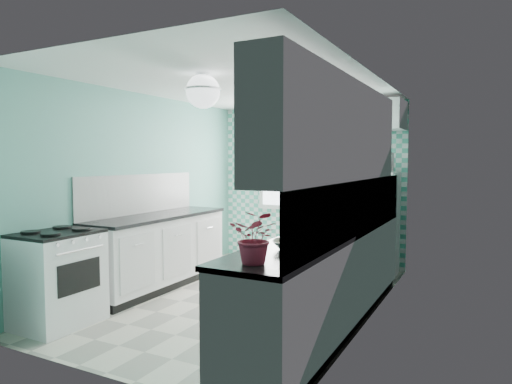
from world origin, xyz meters
The scene contains 26 objects.
floor centered at (0.00, 0.00, -0.01)m, with size 3.00×4.40×0.02m, color silver.
ceiling centered at (0.00, 0.00, 2.51)m, with size 3.00×4.40×0.02m, color white.
wall_back centered at (0.00, 2.21, 1.25)m, with size 3.00×0.02×2.50m, color #63AB9B.
wall_front centered at (0.00, -2.21, 1.25)m, with size 3.00×0.02×2.50m, color #63AB9B.
wall_left centered at (-1.51, 0.00, 1.25)m, with size 0.02×4.40×2.50m, color #63AB9B.
wall_right centered at (1.51, 0.00, 1.25)m, with size 0.02×4.40×2.50m, color #63AB9B.
accent_wall centered at (0.00, 2.19, 1.25)m, with size 3.00×0.01×2.50m, color #50B99F.
window centered at (-0.35, 2.16, 1.55)m, with size 1.04×0.05×1.44m.
backsplash_right centered at (1.49, -0.40, 1.20)m, with size 0.02×3.60×0.51m, color white.
backsplash_left centered at (-1.49, -0.07, 1.20)m, with size 0.02×2.15×0.51m, color white.
upper_cabinets_right centered at (1.33, -0.60, 1.90)m, with size 0.33×3.20×0.90m, color white.
upper_cabinet_fridge centered at (1.30, 1.83, 2.25)m, with size 0.40×0.74×0.40m, color white.
ceiling_light centered at (0.00, -0.80, 2.32)m, with size 0.34×0.34×0.35m.
base_cabinets_right centered at (1.20, -0.40, 0.45)m, with size 0.60×3.60×0.90m, color white.
countertop_right centered at (1.19, -0.40, 0.92)m, with size 0.63×3.60×0.04m, color black.
base_cabinets_left centered at (-1.20, -0.07, 0.45)m, with size 0.60×2.15×0.90m, color white.
countertop_left centered at (-1.19, -0.07, 0.92)m, with size 0.63×2.15×0.04m, color black.
fridge centered at (1.11, 1.78, 0.74)m, with size 0.64×0.64×1.47m.
stove centered at (-1.20, -1.60, 0.48)m, with size 0.61×0.76×0.92m.
sink centered at (1.20, 0.50, 0.93)m, with size 0.56×0.47×0.53m.
rug centered at (-0.08, 0.93, 0.01)m, with size 0.67×0.96×0.02m, color #630208.
dish_towel centered at (0.89, 0.81, 0.48)m, with size 0.01×0.21×0.32m, color #53AEA5.
fruit_bowl centered at (1.20, -1.38, 0.98)m, with size 0.29×0.29×0.07m, color white.
potted_plant centered at (1.20, -1.97, 1.12)m, with size 0.33×0.28×0.36m, color #B11A2B.
soap_bottle centered at (1.25, 0.79, 1.05)m, with size 0.10×0.10×0.22m, color #9EB3B8.
microwave centered at (1.11, 1.79, 1.61)m, with size 0.49×0.33×0.27m, color white.
Camera 1 is at (2.59, -4.64, 1.63)m, focal length 32.00 mm.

